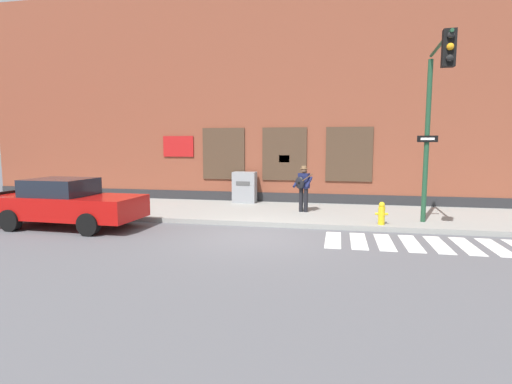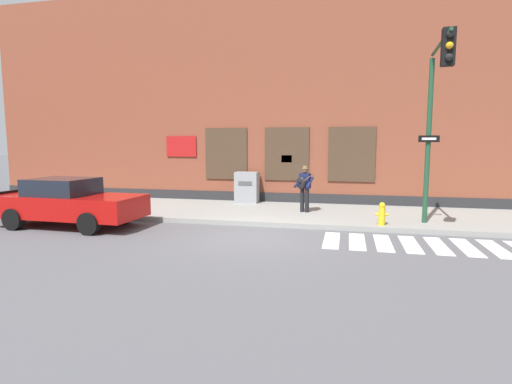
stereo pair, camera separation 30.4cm
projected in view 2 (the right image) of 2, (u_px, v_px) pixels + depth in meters
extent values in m
plane|color=#56565B|center=(254.00, 238.00, 11.14)|extent=(160.00, 160.00, 0.00)
cube|color=gray|center=(277.00, 213.00, 14.73)|extent=(28.00, 4.53, 0.16)
cube|color=brown|center=(294.00, 101.00, 18.33)|extent=(28.00, 4.00, 9.17)
cube|color=#28282B|center=(286.00, 199.00, 16.88)|extent=(28.00, 0.04, 0.55)
cube|color=#473323|center=(226.00, 154.00, 17.23)|extent=(1.86, 0.06, 2.20)
cube|color=black|center=(226.00, 154.00, 17.22)|extent=(1.74, 0.03, 2.08)
cube|color=#473323|center=(287.00, 154.00, 16.64)|extent=(1.86, 0.06, 2.20)
cube|color=black|center=(287.00, 154.00, 16.63)|extent=(1.74, 0.03, 2.08)
cube|color=#473323|center=(352.00, 154.00, 16.05)|extent=(1.86, 0.06, 2.20)
cube|color=black|center=(352.00, 154.00, 16.04)|extent=(1.74, 0.03, 2.08)
cube|color=red|center=(181.00, 146.00, 17.65)|extent=(1.40, 0.04, 0.90)
cube|color=yellow|center=(287.00, 159.00, 16.65)|extent=(0.44, 0.02, 0.30)
cube|color=silver|center=(332.00, 240.00, 10.81)|extent=(0.42, 1.90, 0.01)
cube|color=silver|center=(357.00, 241.00, 10.66)|extent=(0.42, 1.90, 0.01)
cube|color=silver|center=(383.00, 243.00, 10.51)|extent=(0.42, 1.90, 0.01)
cube|color=silver|center=(410.00, 244.00, 10.36)|extent=(0.42, 1.90, 0.01)
cube|color=silver|center=(438.00, 246.00, 10.21)|extent=(0.42, 1.90, 0.01)
cube|color=silver|center=(466.00, 247.00, 10.06)|extent=(0.42, 1.90, 0.01)
cube|color=silver|center=(496.00, 249.00, 9.91)|extent=(0.42, 1.90, 0.01)
cube|color=#B20F0C|center=(70.00, 206.00, 12.56)|extent=(4.65, 1.98, 0.68)
cube|color=black|center=(62.00, 187.00, 12.55)|extent=(1.89, 1.64, 0.52)
cube|color=black|center=(11.00, 192.00, 13.08)|extent=(0.15, 1.70, 0.08)
cube|color=silver|center=(144.00, 204.00, 12.53)|extent=(0.07, 0.24, 0.12)
cube|color=red|center=(26.00, 199.00, 13.67)|extent=(0.07, 0.24, 0.12)
cube|color=silver|center=(123.00, 209.00, 11.43)|extent=(0.07, 0.24, 0.12)
cylinder|color=black|center=(124.00, 214.00, 13.10)|extent=(0.67, 0.26, 0.66)
cylinder|color=black|center=(89.00, 224.00, 11.42)|extent=(0.67, 0.26, 0.66)
cylinder|color=black|center=(56.00, 210.00, 13.78)|extent=(0.67, 0.26, 0.66)
cylinder|color=black|center=(13.00, 219.00, 12.10)|extent=(0.67, 0.26, 0.66)
cylinder|color=black|center=(307.00, 200.00, 14.35)|extent=(0.15, 0.15, 0.86)
cylinder|color=black|center=(302.00, 200.00, 14.42)|extent=(0.15, 0.15, 0.86)
cube|color=#191E47|center=(305.00, 181.00, 14.31)|extent=(0.43, 0.33, 0.54)
sphere|color=brown|center=(305.00, 170.00, 14.27)|extent=(0.22, 0.22, 0.22)
cylinder|color=olive|center=(305.00, 169.00, 14.26)|extent=(0.27, 0.28, 0.02)
cylinder|color=olive|center=(305.00, 167.00, 14.25)|extent=(0.18, 0.18, 0.09)
cylinder|color=#191E47|center=(310.00, 183.00, 14.10)|extent=(0.25, 0.51, 0.39)
cylinder|color=#191E47|center=(298.00, 182.00, 14.36)|extent=(0.25, 0.51, 0.39)
ellipsoid|color=black|center=(301.00, 183.00, 14.21)|extent=(0.38, 0.23, 0.44)
cylinder|color=black|center=(300.00, 183.00, 14.16)|extent=(0.09, 0.04, 0.09)
cylinder|color=brown|center=(307.00, 178.00, 14.03)|extent=(0.46, 0.19, 0.34)
cylinder|color=#1E472D|center=(428.00, 142.00, 12.20)|extent=(0.15, 0.15, 4.99)
cylinder|color=#1E472D|center=(441.00, 43.00, 10.54)|extent=(0.22, 2.83, 0.09)
cube|color=black|center=(448.00, 47.00, 9.50)|extent=(0.31, 0.25, 0.88)
sphere|color=black|center=(450.00, 34.00, 9.32)|extent=(0.17, 0.17, 0.17)
sphere|color=orange|center=(450.00, 45.00, 9.35)|extent=(0.17, 0.17, 0.17)
sphere|color=black|center=(449.00, 57.00, 9.38)|extent=(0.17, 0.17, 0.17)
cube|color=black|center=(429.00, 139.00, 12.08)|extent=(0.60, 0.06, 0.20)
cube|color=white|center=(429.00, 139.00, 12.06)|extent=(0.40, 0.03, 0.07)
cube|color=gray|center=(247.00, 187.00, 16.76)|extent=(0.96, 0.59, 1.29)
cube|color=#4C4C4C|center=(245.00, 183.00, 16.45)|extent=(0.58, 0.02, 0.16)
cylinder|color=gold|center=(382.00, 216.00, 12.04)|extent=(0.20, 0.20, 0.55)
sphere|color=gold|center=(382.00, 205.00, 12.00)|extent=(0.18, 0.18, 0.18)
cylinder|color=gold|center=(377.00, 214.00, 12.07)|extent=(0.10, 0.07, 0.07)
cylinder|color=gold|center=(387.00, 215.00, 12.00)|extent=(0.10, 0.07, 0.07)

